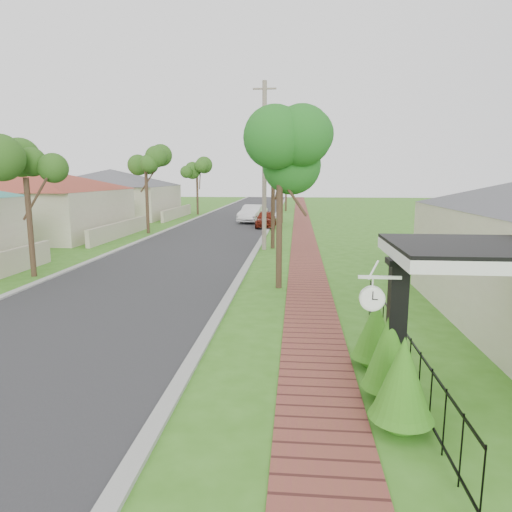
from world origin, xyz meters
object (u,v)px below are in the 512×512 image
at_px(parked_car_red, 266,219).
at_px(near_tree, 280,159).
at_px(porch_post, 396,338).
at_px(parked_car_white, 253,214).
at_px(station_clock, 373,297).
at_px(utility_pole, 264,166).

relative_size(parked_car_red, near_tree, 0.68).
xyz_separation_m(porch_post, parked_car_red, (-4.15, 27.53, -0.47)).
relative_size(parked_car_white, station_clock, 6.55).
height_order(utility_pole, station_clock, utility_pole).
height_order(porch_post, near_tree, near_tree).
height_order(parked_car_white, utility_pole, utility_pole).
bearing_deg(parked_car_white, near_tree, -72.27).
height_order(parked_car_red, station_clock, station_clock).
xyz_separation_m(porch_post, station_clock, (-0.49, -0.40, 0.83)).
xyz_separation_m(porch_post, parked_car_white, (-5.55, 31.26, -0.38)).
relative_size(porch_post, near_tree, 0.45).
bearing_deg(utility_pole, near_tree, -82.37).
bearing_deg(near_tree, utility_pole, 97.63).
relative_size(near_tree, utility_pole, 0.65).
height_order(porch_post, parked_car_red, porch_post).
xyz_separation_m(parked_car_red, station_clock, (3.66, -27.93, 1.30)).
xyz_separation_m(parked_car_white, station_clock, (5.06, -31.66, 1.21)).
relative_size(near_tree, station_clock, 8.15).
xyz_separation_m(near_tree, utility_pole, (-1.13, 8.48, -0.07)).
bearing_deg(near_tree, station_clock, -77.52).
height_order(porch_post, utility_pole, utility_pole).
xyz_separation_m(utility_pole, station_clock, (2.99, -16.88, -2.45)).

